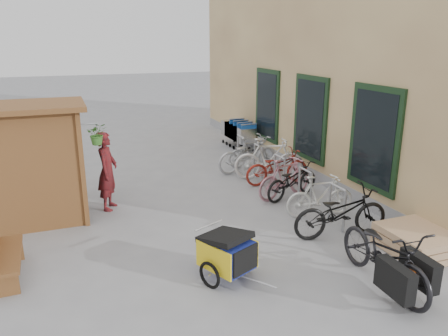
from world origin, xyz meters
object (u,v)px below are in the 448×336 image
object	(u,v)px
shopping_carts	(238,131)
bike_4	(277,167)
bike_1	(320,196)
person_kiosk	(107,171)
bike_5	(269,159)
kiosk	(27,148)
bench	(1,252)
pallet_stack	(417,241)
cargo_bike	(386,255)
bike_0	(341,212)
bike_3	(285,178)
child_trailer	(227,252)
bike_7	(252,152)
bike_6	(248,154)
bike_2	(292,180)

from	to	relation	value
shopping_carts	bike_4	world-z (taller)	shopping_carts
bike_4	bike_1	bearing A→B (deg)	177.54
person_kiosk	bike_5	bearing A→B (deg)	-58.69
kiosk	shopping_carts	bearing A→B (deg)	34.07
bench	pallet_stack	bearing A→B (deg)	-15.13
bike_4	cargo_bike	bearing A→B (deg)	172.85
cargo_bike	bike_0	size ratio (longest dim) A/B	1.08
shopping_carts	pallet_stack	bearing A→B (deg)	-90.00
bike_3	bike_4	world-z (taller)	bike_3
child_trailer	bike_7	distance (m)	6.19
person_kiosk	bike_6	size ratio (longest dim) A/B	0.91
shopping_carts	bike_0	world-z (taller)	shopping_carts
bike_0	bike_5	size ratio (longest dim) A/B	1.01
child_trailer	bike_1	size ratio (longest dim) A/B	0.92
bike_2	bike_4	world-z (taller)	bike_4
bike_0	child_trailer	bearing A→B (deg)	110.68
pallet_stack	bench	world-z (taller)	bench
child_trailer	bike_3	size ratio (longest dim) A/B	0.86
shopping_carts	person_kiosk	xyz separation A→B (m)	(-4.77, -4.09, 0.28)
bench	bike_6	distance (m)	7.04
bike_7	bike_4	bearing A→B (deg)	176.93
bike_2	bike_7	bearing A→B (deg)	-22.65
bike_4	pallet_stack	bearing A→B (deg)	-171.10
bench	bike_7	distance (m)	7.48
kiosk	bike_4	xyz separation A→B (m)	(5.74, 0.34, -1.10)
bike_2	bike_7	size ratio (longest dim) A/B	1.11
bike_2	cargo_bike	bearing A→B (deg)	152.22
bike_3	bike_6	distance (m)	2.23
cargo_bike	bike_6	distance (m)	6.19
cargo_bike	bike_0	world-z (taller)	cargo_bike
bike_5	cargo_bike	bearing A→B (deg)	-172.00
pallet_stack	cargo_bike	xyz separation A→B (m)	(-1.29, -0.68, 0.31)
pallet_stack	bike_0	distance (m)	1.37
pallet_stack	bench	distance (m)	6.87
shopping_carts	person_kiosk	distance (m)	6.29
pallet_stack	bike_6	xyz separation A→B (m)	(-0.79, 5.49, 0.29)
child_trailer	bike_2	xyz separation A→B (m)	(2.72, 2.80, -0.02)
shopping_carts	bike_3	world-z (taller)	shopping_carts
pallet_stack	shopping_carts	world-z (taller)	shopping_carts
person_kiosk	bike_0	bearing A→B (deg)	-104.97
kiosk	shopping_carts	xyz separation A→B (m)	(6.28, 4.24, -0.97)
bike_0	bike_3	xyz separation A→B (m)	(0.04, 2.25, -0.01)
bike_4	shopping_carts	bearing A→B (deg)	-6.31
child_trailer	person_kiosk	distance (m)	3.90
bike_6	bike_5	bearing A→B (deg)	-172.72
pallet_stack	bike_4	world-z (taller)	bike_4
person_kiosk	bike_1	world-z (taller)	person_kiosk
bike_1	bike_2	size ratio (longest dim) A/B	0.92
kiosk	pallet_stack	distance (m)	7.50
bike_0	bike_4	world-z (taller)	bike_0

